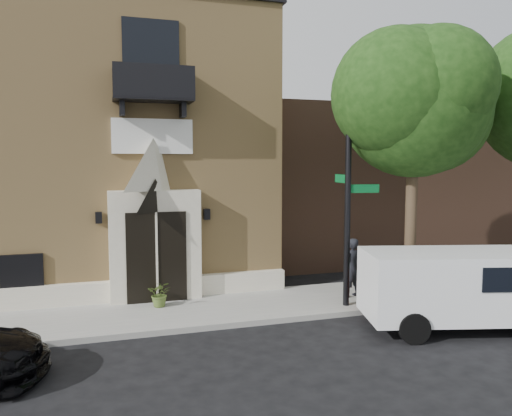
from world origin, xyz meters
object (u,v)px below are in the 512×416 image
(cargo_van, at_px, (469,286))
(street_sign, at_px, (348,192))
(pedestrian_near, at_px, (351,268))
(dumpster, at_px, (410,278))
(fire_hydrant, at_px, (375,291))

(cargo_van, xyz_separation_m, street_sign, (-2.13, 2.37, 2.24))
(street_sign, bearing_deg, pedestrian_near, 59.09)
(cargo_van, height_order, dumpster, cargo_van)
(street_sign, height_order, dumpster, street_sign)
(dumpster, bearing_deg, fire_hydrant, -179.77)
(street_sign, relative_size, pedestrian_near, 3.62)
(cargo_van, bearing_deg, pedestrian_near, 131.36)
(fire_hydrant, relative_size, dumpster, 0.42)
(cargo_van, bearing_deg, fire_hydrant, 140.27)
(fire_hydrant, bearing_deg, cargo_van, -54.34)
(dumpster, bearing_deg, cargo_van, -108.87)
(cargo_van, xyz_separation_m, dumpster, (0.01, 2.50, -0.35))
(street_sign, bearing_deg, dumpster, 8.65)
(cargo_van, distance_m, pedestrian_near, 3.51)
(cargo_van, relative_size, fire_hydrant, 5.90)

